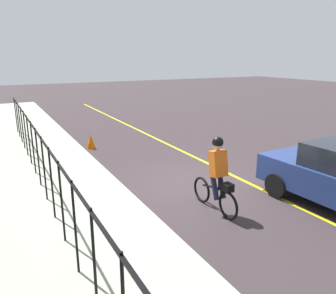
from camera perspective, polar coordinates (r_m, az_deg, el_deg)
ground_plane at (r=9.63m, az=3.44°, el=-6.39°), size 80.00×80.00×0.00m
lane_line_centre at (r=10.51m, az=10.93°, el=-4.75°), size 36.00×0.12×0.01m
sidewalk at (r=8.47m, az=-16.88°, el=-9.68°), size 40.00×3.20×0.15m
iron_fence at (r=8.96m, az=-21.26°, el=-0.75°), size 16.21×0.04×1.60m
cyclist_lead at (r=7.75m, az=8.49°, el=-4.84°), size 1.71×0.36×1.83m
traffic_cone_near at (r=13.57m, az=-13.16°, el=0.97°), size 0.36×0.36×0.58m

